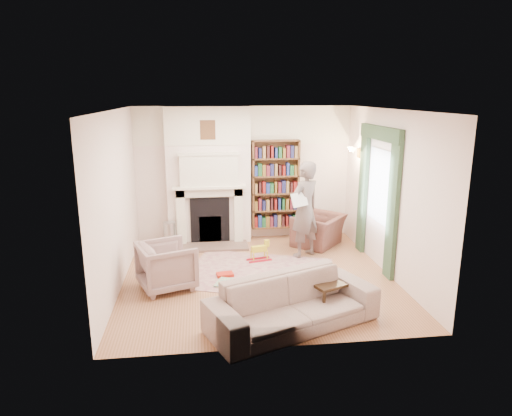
{
  "coord_description": "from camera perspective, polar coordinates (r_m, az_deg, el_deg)",
  "views": [
    {
      "loc": [
        -0.95,
        -7.22,
        3.04
      ],
      "look_at": [
        0.0,
        0.25,
        1.15
      ],
      "focal_mm": 32.0,
      "sensor_mm": 36.0,
      "label": 1
    }
  ],
  "objects": [
    {
      "name": "curtain_left",
      "position": [
        7.82,
        16.73,
        -0.13
      ],
      "size": [
        0.07,
        0.32,
        2.4
      ],
      "primitive_type": "cube",
      "color": "#2C432B",
      "rests_on": "floor"
    },
    {
      "name": "rocking_horse",
      "position": [
        8.52,
        0.4,
        -5.4
      ],
      "size": [
        0.48,
        0.28,
        0.4
      ],
      "primitive_type": null,
      "rotation": [
        0.0,
        0.0,
        0.23
      ],
      "color": "gold",
      "rests_on": "rug"
    },
    {
      "name": "man_reading",
      "position": [
        8.63,
        6.1,
        -0.21
      ],
      "size": [
        0.8,
        0.74,
        1.84
      ],
      "primitive_type": "imported",
      "rotation": [
        0.0,
        0.0,
        3.72
      ],
      "color": "#5E4F4B",
      "rests_on": "floor"
    },
    {
      "name": "bookcase",
      "position": [
        9.66,
        2.43,
        2.95
      ],
      "size": [
        1.0,
        0.24,
        1.85
      ],
      "primitive_type": "cube",
      "color": "brown",
      "rests_on": "floor"
    },
    {
      "name": "armchair_reading",
      "position": [
        9.46,
        7.83,
        -2.77
      ],
      "size": [
        1.28,
        1.29,
        0.63
      ],
      "primitive_type": "imported",
      "rotation": [
        0.0,
        0.0,
        3.98
      ],
      "color": "#452D24",
      "rests_on": "floor"
    },
    {
      "name": "floor",
      "position": [
        7.89,
        0.23,
        -8.57
      ],
      "size": [
        4.5,
        4.5,
        0.0
      ],
      "primitive_type": "plane",
      "color": "brown",
      "rests_on": "ground"
    },
    {
      "name": "comic_annuals",
      "position": [
        7.48,
        1.17,
        -9.73
      ],
      "size": [
        0.41,
        0.75,
        0.02
      ],
      "color": "red",
      "rests_on": "rug"
    },
    {
      "name": "curtain_right",
      "position": [
        9.08,
        13.22,
        2.03
      ],
      "size": [
        0.07,
        0.32,
        2.4
      ],
      "primitive_type": "cube",
      "color": "#2C432B",
      "rests_on": "floor"
    },
    {
      "name": "window",
      "position": [
        8.41,
        15.17,
        2.7
      ],
      "size": [
        0.02,
        0.9,
        1.3
      ],
      "primitive_type": "cube",
      "color": "silver",
      "rests_on": "wall_right"
    },
    {
      "name": "wall_left",
      "position": [
        7.52,
        -17.02,
        0.86
      ],
      "size": [
        0.0,
        4.5,
        4.5
      ],
      "primitive_type": "plane",
      "rotation": [
        1.57,
        0.0,
        1.57
      ],
      "color": "white",
      "rests_on": "floor"
    },
    {
      "name": "coffee_table",
      "position": [
        6.79,
        9.55,
        -10.6
      ],
      "size": [
        0.82,
        0.69,
        0.45
      ],
      "primitive_type": null,
      "rotation": [
        0.0,
        0.0,
        0.41
      ],
      "color": "black",
      "rests_on": "floor"
    },
    {
      "name": "wall_sconce",
      "position": [
        9.28,
        11.62,
        6.76
      ],
      "size": [
        0.2,
        0.24,
        0.24
      ],
      "primitive_type": null,
      "color": "gold",
      "rests_on": "wall_right"
    },
    {
      "name": "armchair_left",
      "position": [
        7.46,
        -11.11,
        -7.09
      ],
      "size": [
        1.06,
        1.05,
        0.76
      ],
      "primitive_type": "imported",
      "rotation": [
        0.0,
        0.0,
        1.93
      ],
      "color": "gray",
      "rests_on": "floor"
    },
    {
      "name": "newspaper",
      "position": [
        8.35,
        5.45,
        1.05
      ],
      "size": [
        0.37,
        0.29,
        0.25
      ],
      "primitive_type": "cube",
      "rotation": [
        -0.35,
        0.0,
        0.58
      ],
      "color": "silver",
      "rests_on": "man_reading"
    },
    {
      "name": "wall_back",
      "position": [
        9.66,
        -1.5,
        4.31
      ],
      "size": [
        4.5,
        0.0,
        4.5
      ],
      "primitive_type": "plane",
      "rotation": [
        1.57,
        0.0,
        0.0
      ],
      "color": "white",
      "rests_on": "floor"
    },
    {
      "name": "wall_right",
      "position": [
        8.07,
        16.31,
        1.78
      ],
      "size": [
        0.0,
        4.5,
        4.5
      ],
      "primitive_type": "plane",
      "rotation": [
        1.57,
        0.0,
        -1.57
      ],
      "color": "white",
      "rests_on": "floor"
    },
    {
      "name": "paraffin_heater",
      "position": [
        9.35,
        -10.73,
        -3.37
      ],
      "size": [
        0.26,
        0.26,
        0.55
      ],
      "primitive_type": "cylinder",
      "rotation": [
        0.0,
        0.0,
        -0.07
      ],
      "color": "#A3A6AB",
      "rests_on": "floor"
    },
    {
      "name": "wall_front",
      "position": [
        5.32,
        3.4,
        -3.91
      ],
      "size": [
        4.5,
        0.0,
        4.5
      ],
      "primitive_type": "plane",
      "rotation": [
        -1.57,
        0.0,
        0.0
      ],
      "color": "white",
      "rests_on": "floor"
    },
    {
      "name": "board_game",
      "position": [
        7.58,
        -3.51,
        -9.36
      ],
      "size": [
        0.49,
        0.49,
        0.03
      ],
      "primitive_type": "cube",
      "rotation": [
        0.0,
        0.0,
        -0.4
      ],
      "color": "#DDE551",
      "rests_on": "rug"
    },
    {
      "name": "sofa",
      "position": [
        6.22,
        4.61,
        -11.75
      ],
      "size": [
        2.47,
        1.69,
        0.67
      ],
      "primitive_type": "imported",
      "rotation": [
        0.0,
        0.0,
        0.38
      ],
      "color": "#A99E8B",
      "rests_on": "floor"
    },
    {
      "name": "ceiling",
      "position": [
        7.29,
        0.25,
        12.2
      ],
      "size": [
        4.5,
        4.5,
        0.0
      ],
      "primitive_type": "plane",
      "rotation": [
        3.14,
        0.0,
        0.0
      ],
      "color": "white",
      "rests_on": "wall_back"
    },
    {
      "name": "fireplace",
      "position": [
        9.42,
        -5.93,
        3.91
      ],
      "size": [
        1.7,
        0.58,
        2.8
      ],
      "color": "white",
      "rests_on": "floor"
    },
    {
      "name": "pelmet",
      "position": [
        8.27,
        15.29,
        9.02
      ],
      "size": [
        0.09,
        1.7,
        0.24
      ],
      "primitive_type": "cube",
      "color": "#2C432B",
      "rests_on": "wall_right"
    },
    {
      "name": "rug",
      "position": [
        8.04,
        0.23,
        -8.08
      ],
      "size": [
        2.96,
        2.62,
        0.01
      ],
      "primitive_type": "cube",
      "rotation": [
        0.0,
        0.0,
        -0.34
      ],
      "color": "#B8A98B",
      "rests_on": "floor"
    },
    {
      "name": "game_box_lid",
      "position": [
        7.9,
        -3.9,
        -8.28
      ],
      "size": [
        0.31,
        0.23,
        0.05
      ],
      "primitive_type": "cube",
      "rotation": [
        0.0,
        0.0,
        0.15
      ],
      "color": "#B02114",
      "rests_on": "rug"
    }
  ]
}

